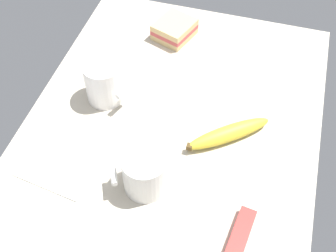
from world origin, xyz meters
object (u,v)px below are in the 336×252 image
(paper_napkin, at_px, (64,159))
(sandwich_main, at_px, (174,29))
(snack_bar, at_px, (238,241))
(coffee_mug_black, at_px, (145,172))
(coffee_mug_milky, at_px, (104,81))
(banana, at_px, (228,133))

(paper_napkin, bearing_deg, sandwich_main, 165.60)
(snack_bar, bearing_deg, coffee_mug_black, -101.88)
(coffee_mug_black, bearing_deg, snack_bar, 70.68)
(coffee_mug_black, relative_size, paper_napkin, 0.74)
(coffee_mug_black, height_order, coffee_mug_milky, coffee_mug_milky)
(sandwich_main, height_order, paper_napkin, sandwich_main)
(coffee_mug_milky, relative_size, sandwich_main, 0.91)
(coffee_mug_milky, height_order, banana, coffee_mug_milky)
(coffee_mug_black, relative_size, coffee_mug_milky, 1.02)
(sandwich_main, xyz_separation_m, snack_bar, (0.52, 0.27, -0.01))
(sandwich_main, bearing_deg, snack_bar, 26.97)
(sandwich_main, distance_m, snack_bar, 0.59)
(banana, height_order, paper_napkin, banana)
(coffee_mug_black, xyz_separation_m, snack_bar, (0.07, 0.20, -0.04))
(coffee_mug_milky, bearing_deg, sandwich_main, 159.78)
(coffee_mug_black, xyz_separation_m, paper_napkin, (-0.01, -0.18, -0.04))
(sandwich_main, bearing_deg, coffee_mug_black, 8.47)
(coffee_mug_black, bearing_deg, paper_napkin, -93.14)
(coffee_mug_milky, bearing_deg, paper_napkin, -6.09)
(sandwich_main, relative_size, snack_bar, 0.93)
(banana, bearing_deg, sandwich_main, -145.54)
(coffee_mug_milky, distance_m, sandwich_main, 0.27)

